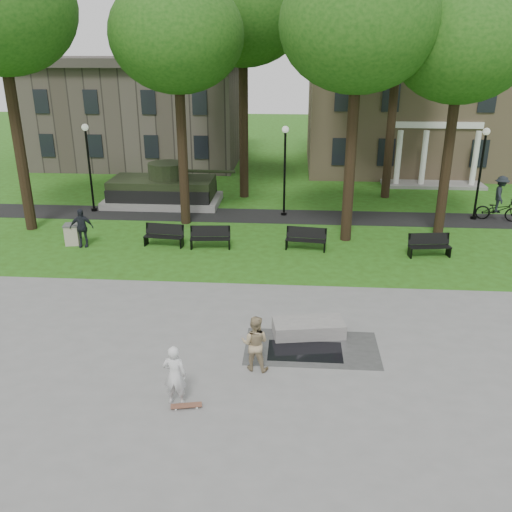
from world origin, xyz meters
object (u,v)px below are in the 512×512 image
(skateboarder, at_px, (175,375))
(trash_bin, at_px, (72,234))
(cyclist, at_px, (499,203))
(park_bench_0, at_px, (164,235))
(concrete_block, at_px, (308,328))
(friend_watching, at_px, (255,343))

(skateboarder, bearing_deg, trash_bin, -54.54)
(skateboarder, relative_size, trash_bin, 1.70)
(cyclist, distance_m, trash_bin, 21.32)
(skateboarder, distance_m, park_bench_0, 11.97)
(concrete_block, xyz_separation_m, park_bench_0, (-6.42, 7.78, 0.28))
(concrete_block, bearing_deg, trash_bin, 144.33)
(skateboarder, bearing_deg, concrete_block, -128.77)
(friend_watching, distance_m, cyclist, 18.89)
(friend_watching, bearing_deg, trash_bin, -37.24)
(cyclist, height_order, trash_bin, cyclist)
(concrete_block, height_order, cyclist, cyclist)
(friend_watching, distance_m, trash_bin, 13.33)
(friend_watching, relative_size, trash_bin, 1.69)
(trash_bin, bearing_deg, skateboarder, -57.63)
(skateboarder, relative_size, park_bench_0, 0.89)
(cyclist, xyz_separation_m, trash_bin, (-20.67, -5.23, -0.47))
(cyclist, height_order, park_bench_0, cyclist)
(concrete_block, distance_m, friend_watching, 2.64)
(friend_watching, distance_m, park_bench_0, 11.01)
(park_bench_0, distance_m, trash_bin, 4.23)
(friend_watching, relative_size, park_bench_0, 0.88)
(skateboarder, distance_m, friend_watching, 2.54)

